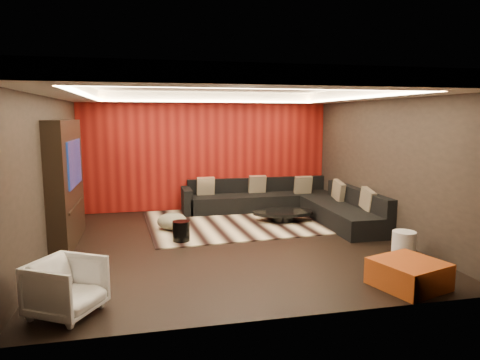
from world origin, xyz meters
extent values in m
cube|color=black|center=(0.00, 0.00, -0.01)|extent=(6.00, 6.00, 0.02)
cube|color=silver|center=(0.00, 0.00, 2.81)|extent=(6.00, 6.00, 0.02)
cube|color=black|center=(0.00, 3.01, 1.40)|extent=(6.00, 0.02, 2.80)
cube|color=black|center=(-3.01, 0.00, 1.40)|extent=(0.02, 6.00, 2.80)
cube|color=black|center=(3.01, 0.00, 1.40)|extent=(0.02, 6.00, 2.80)
cube|color=#6B0C0A|center=(0.00, 2.97, 1.40)|extent=(5.98, 0.05, 2.78)
cube|color=silver|center=(0.00, 2.70, 2.69)|extent=(6.00, 0.60, 0.22)
cube|color=silver|center=(0.00, -2.70, 2.69)|extent=(6.00, 0.60, 0.22)
cube|color=silver|center=(-2.70, 0.00, 2.69)|extent=(0.60, 4.80, 0.22)
cube|color=silver|center=(2.70, 0.00, 2.69)|extent=(0.60, 4.80, 0.22)
cube|color=#FFD899|center=(0.00, 2.36, 2.60)|extent=(4.80, 0.08, 0.04)
cube|color=#FFD899|center=(0.00, -2.36, 2.60)|extent=(4.80, 0.08, 0.04)
cube|color=#FFD899|center=(-2.36, 0.00, 2.60)|extent=(0.08, 4.80, 0.04)
cube|color=#FFD899|center=(2.36, 0.00, 2.60)|extent=(0.08, 4.80, 0.04)
cube|color=black|center=(-2.85, 0.60, 1.10)|extent=(0.30, 2.00, 2.20)
cube|color=black|center=(-2.69, 0.60, 1.45)|extent=(0.04, 1.30, 0.80)
cube|color=black|center=(-2.69, 0.60, 0.70)|extent=(0.04, 1.60, 0.04)
cube|color=beige|center=(0.54, 1.49, 0.01)|extent=(4.20, 3.27, 0.02)
cylinder|color=black|center=(1.40, 1.28, 0.13)|extent=(1.48, 1.48, 0.22)
cylinder|color=black|center=(-0.87, 0.24, 0.20)|extent=(0.32, 0.32, 0.37)
ellipsoid|color=beige|center=(-0.98, 1.11, 0.18)|extent=(0.70, 0.70, 0.32)
cylinder|color=silver|center=(2.50, -1.49, 0.23)|extent=(0.48, 0.48, 0.46)
cube|color=#A83A15|center=(1.92, -2.50, 0.18)|extent=(1.01, 1.01, 0.36)
imported|color=white|center=(-2.39, -2.37, 0.33)|extent=(0.97, 0.96, 0.65)
cube|color=black|center=(1.25, 2.55, 0.20)|extent=(3.50, 0.90, 0.40)
cube|color=black|center=(1.25, 2.90, 0.57)|extent=(3.50, 0.20, 0.35)
cube|color=black|center=(2.55, 0.80, 0.20)|extent=(0.90, 2.60, 0.40)
cube|color=black|center=(2.90, 0.80, 0.57)|extent=(0.20, 2.60, 0.35)
cube|color=black|center=(-0.55, 2.55, 0.30)|extent=(0.20, 0.90, 0.60)
cube|color=beige|center=(2.25, 2.33, 0.62)|extent=(0.42, 0.20, 0.44)
cube|color=beige|center=(2.84, 0.28, 0.62)|extent=(0.12, 0.50, 0.50)
cube|color=beige|center=(1.19, 2.68, 0.62)|extent=(0.42, 0.20, 0.44)
cube|color=beige|center=(-0.08, 2.66, 0.62)|extent=(0.42, 0.20, 0.44)
cube|color=beige|center=(2.72, 1.36, 0.62)|extent=(0.12, 0.50, 0.50)
camera|label=1|loc=(-1.46, -7.33, 2.25)|focal=32.00mm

